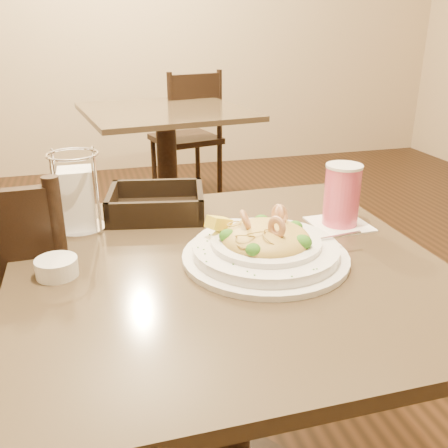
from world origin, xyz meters
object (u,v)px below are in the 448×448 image
object	(u,v)px
dining_chair_far	(188,133)
napkin_caddy	(77,197)
bread_basket	(156,206)
pasta_bowl	(265,246)
butter_ramekin	(57,267)
background_table	(167,149)
drink_glass	(342,196)
main_table	(226,354)
side_plate	(235,230)

from	to	relation	value
dining_chair_far	napkin_caddy	size ratio (longest dim) A/B	4.78
dining_chair_far	bread_basket	xyz separation A→B (m)	(-0.53, -2.18, 0.28)
pasta_bowl	butter_ramekin	world-z (taller)	pasta_bowl
pasta_bowl	dining_chair_far	bearing A→B (deg)	82.13
bread_basket	pasta_bowl	bearing A→B (deg)	-60.90
dining_chair_far	pasta_bowl	distance (m)	2.55
background_table	drink_glass	distance (m)	1.91
bread_basket	butter_ramekin	xyz separation A→B (m)	(-0.24, -0.29, -0.00)
butter_ramekin	dining_chair_far	bearing A→B (deg)	72.53
pasta_bowl	napkin_caddy	world-z (taller)	napkin_caddy
napkin_caddy	butter_ramekin	xyz separation A→B (m)	(-0.05, -0.24, -0.06)
dining_chair_far	main_table	bearing A→B (deg)	67.06
main_table	drink_glass	distance (m)	0.48
side_plate	butter_ramekin	xyz separation A→B (m)	(-0.41, -0.12, 0.01)
background_table	napkin_caddy	xyz separation A→B (m)	(-0.49, -1.73, 0.32)
napkin_caddy	butter_ramekin	bearing A→B (deg)	-101.46
pasta_bowl	drink_glass	xyz separation A→B (m)	(0.25, 0.14, 0.05)
main_table	dining_chair_far	xyz separation A→B (m)	(0.43, 2.50, -0.02)
dining_chair_far	drink_glass	world-z (taller)	dining_chair_far
drink_glass	side_plate	xyz separation A→B (m)	(-0.27, 0.03, -0.07)
bread_basket	butter_ramekin	bearing A→B (deg)	-130.23
background_table	side_plate	size ratio (longest dim) A/B	7.39
background_table	side_plate	xyz separation A→B (m)	(-0.13, -1.85, 0.24)
main_table	napkin_caddy	xyz separation A→B (m)	(-0.30, 0.27, 0.32)
drink_glass	napkin_caddy	distance (m)	0.65
napkin_caddy	side_plate	distance (m)	0.39
dining_chair_far	bread_basket	bearing A→B (deg)	63.11
butter_ramekin	background_table	bearing A→B (deg)	74.66
main_table	pasta_bowl	bearing A→B (deg)	-6.74
main_table	side_plate	xyz separation A→B (m)	(0.06, 0.15, 0.24)
side_plate	butter_ramekin	size ratio (longest dim) A/B	1.63
bread_basket	napkin_caddy	world-z (taller)	napkin_caddy
bread_basket	drink_glass	bearing A→B (deg)	-24.35
main_table	background_table	bearing A→B (deg)	84.43
main_table	dining_chair_far	size ratio (longest dim) A/B	0.97
dining_chair_far	bread_basket	distance (m)	2.26
napkin_caddy	main_table	bearing A→B (deg)	-42.46
background_table	pasta_bowl	bearing A→B (deg)	-93.19
napkin_caddy	side_plate	size ratio (longest dim) A/B	1.42
main_table	dining_chair_far	distance (m)	2.54
pasta_bowl	napkin_caddy	bearing A→B (deg)	143.49
dining_chair_far	drink_glass	bearing A→B (deg)	74.45
main_table	side_plate	size ratio (longest dim) A/B	6.55
napkin_caddy	butter_ramekin	size ratio (longest dim) A/B	2.31
drink_glass	napkin_caddy	world-z (taller)	napkin_caddy
pasta_bowl	drink_glass	size ratio (longest dim) A/B	2.55
main_table	background_table	xyz separation A→B (m)	(0.20, 2.01, 0.00)
drink_glass	pasta_bowl	bearing A→B (deg)	-151.27
main_table	side_plate	world-z (taller)	side_plate
main_table	pasta_bowl	distance (m)	0.28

